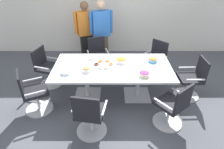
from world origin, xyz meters
name	(u,v)px	position (x,y,z in m)	size (l,w,h in m)	color
ground_plane	(112,95)	(0.00, 0.00, -0.01)	(10.00, 10.00, 0.01)	#4C4F56
back_wall	(112,7)	(0.00, 2.40, 1.40)	(8.00, 0.10, 2.80)	white
conference_table	(112,71)	(0.00, 0.00, 0.63)	(2.40, 1.20, 0.75)	white
office_chair_0	(191,80)	(1.70, 0.00, 0.41)	(0.55, 0.55, 0.91)	silver
office_chair_1	(154,61)	(1.07, 0.86, 0.41)	(0.76, 0.76, 0.91)	silver
office_chair_2	(97,57)	(-0.38, 1.08, 0.41)	(0.66, 0.66, 0.91)	silver
office_chair_3	(47,69)	(-1.54, 0.47, 0.41)	(0.68, 0.68, 0.91)	silver
office_chair_4	(32,94)	(-1.54, -0.48, 0.41)	(0.72, 0.72, 0.91)	silver
office_chair_5	(89,116)	(-0.38, -1.08, 0.41)	(0.62, 0.62, 0.91)	silver
office_chair_6	(172,107)	(1.06, -0.86, 0.41)	(0.76, 0.76, 0.91)	silver
person_standing_0	(86,32)	(-0.72, 1.69, 0.88)	(0.60, 0.37, 1.69)	black
person_standing_1	(101,33)	(-0.29, 1.56, 0.91)	(0.61, 0.31, 1.74)	brown
snack_bowl_candy_mix	(144,74)	(0.59, -0.38, 0.80)	(0.21, 0.21, 0.10)	beige
snack_bowl_chips_orange	(121,60)	(0.18, 0.16, 0.80)	(0.23, 0.23, 0.11)	white
snack_bowl_pretzels	(152,60)	(0.85, 0.19, 0.79)	(0.19, 0.19, 0.09)	#4C9EC6
snack_bowl_cookies	(86,69)	(-0.50, -0.21, 0.80)	(0.17, 0.17, 0.10)	white
donut_platter	(103,64)	(-0.18, 0.05, 0.77)	(0.41, 0.40, 0.04)	white
plate_stack	(65,72)	(-0.89, -0.28, 0.78)	(0.22, 0.22, 0.05)	white
napkin_pile	(92,58)	(-0.43, 0.32, 0.78)	(0.16, 0.16, 0.06)	white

